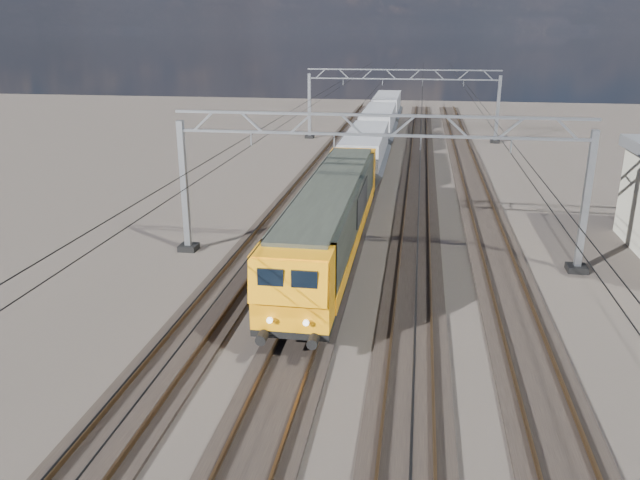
# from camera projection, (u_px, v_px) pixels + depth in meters

# --- Properties ---
(ground) EXTENTS (160.00, 160.00, 0.00)m
(ground) POSITION_uv_depth(u_px,v_px,m) (366.00, 292.00, 26.86)
(ground) COLOR black
(ground) RESTS_ON ground
(track_outer_west) EXTENTS (2.60, 140.00, 0.30)m
(track_outer_west) POSITION_uv_depth(u_px,v_px,m) (232.00, 282.00, 27.73)
(track_outer_west) COLOR black
(track_outer_west) RESTS_ON ground
(track_loco) EXTENTS (2.60, 140.00, 0.30)m
(track_loco) POSITION_uv_depth(u_px,v_px,m) (321.00, 288.00, 27.14)
(track_loco) COLOR black
(track_loco) RESTS_ON ground
(track_inner_east) EXTENTS (2.60, 140.00, 0.30)m
(track_inner_east) POSITION_uv_depth(u_px,v_px,m) (413.00, 293.00, 26.54)
(track_inner_east) COLOR black
(track_inner_east) RESTS_ON ground
(track_outer_east) EXTENTS (2.60, 140.00, 0.30)m
(track_outer_east) POSITION_uv_depth(u_px,v_px,m) (510.00, 299.00, 25.95)
(track_outer_east) COLOR black
(track_outer_east) RESTS_ON ground
(catenary_gantry_mid) EXTENTS (19.90, 0.90, 7.11)m
(catenary_gantry_mid) POSITION_uv_depth(u_px,v_px,m) (376.00, 183.00, 29.37)
(catenary_gantry_mid) COLOR #8E949B
(catenary_gantry_mid) RESTS_ON ground
(catenary_gantry_far) EXTENTS (19.90, 0.90, 7.11)m
(catenary_gantry_far) POSITION_uv_depth(u_px,v_px,m) (402.00, 102.00, 63.08)
(catenary_gantry_far) COLOR #8E949B
(catenary_gantry_far) RESTS_ON ground
(overhead_wires) EXTENTS (12.03, 140.00, 0.53)m
(overhead_wires) POSITION_uv_depth(u_px,v_px,m) (382.00, 131.00, 32.53)
(overhead_wires) COLOR black
(overhead_wires) RESTS_ON ground
(locomotive) EXTENTS (2.76, 21.10, 3.62)m
(locomotive) POSITION_uv_depth(u_px,v_px,m) (332.00, 217.00, 29.54)
(locomotive) COLOR black
(locomotive) RESTS_ON ground
(hopper_wagon_lead) EXTENTS (3.38, 13.00, 3.25)m
(hopper_wagon_lead) POSITION_uv_depth(u_px,v_px,m) (365.00, 151.00, 46.14)
(hopper_wagon_lead) COLOR black
(hopper_wagon_lead) RESTS_ON ground
(hopper_wagon_mid) EXTENTS (3.38, 13.00, 3.25)m
(hopper_wagon_mid) POSITION_uv_depth(u_px,v_px,m) (378.00, 125.00, 59.44)
(hopper_wagon_mid) COLOR black
(hopper_wagon_mid) RESTS_ON ground
(hopper_wagon_third) EXTENTS (3.38, 13.00, 3.25)m
(hopper_wagon_third) POSITION_uv_depth(u_px,v_px,m) (387.00, 108.00, 72.74)
(hopper_wagon_third) COLOR black
(hopper_wagon_third) RESTS_ON ground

